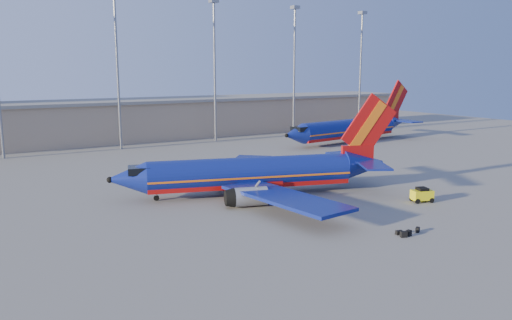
{
  "coord_description": "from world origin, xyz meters",
  "views": [
    {
      "loc": [
        -31.65,
        -47.07,
        14.61
      ],
      "look_at": [
        -1.04,
        3.3,
        4.0
      ],
      "focal_mm": 35.0,
      "sensor_mm": 36.0,
      "label": 1
    }
  ],
  "objects": [
    {
      "name": "aircraft_main",
      "position": [
        -1.47,
        2.4,
        2.53
      ],
      "size": [
        34.04,
        32.24,
        11.86
      ],
      "rotation": [
        0.0,
        0.0,
        -0.3
      ],
      "color": "navy",
      "rests_on": "ground"
    },
    {
      "name": "aircraft_second",
      "position": [
        37.92,
        29.89,
        2.87
      ],
      "size": [
        36.89,
        14.28,
        12.52
      ],
      "rotation": [
        0.0,
        0.0,
        0.13
      ],
      "color": "navy",
      "rests_on": "ground"
    },
    {
      "name": "ground",
      "position": [
        0.0,
        0.0,
        0.0
      ],
      "size": [
        220.0,
        220.0,
        0.0
      ],
      "primitive_type": "plane",
      "color": "slate",
      "rests_on": "ground"
    },
    {
      "name": "luggage_pile",
      "position": [
        2.25,
        -17.42,
        0.24
      ],
      "size": [
        2.82,
        1.23,
        0.52
      ],
      "color": "black",
      "rests_on": "ground"
    },
    {
      "name": "light_mast_row",
      "position": [
        5.0,
        46.0,
        17.55
      ],
      "size": [
        101.6,
        1.6,
        28.65
      ],
      "color": "gray",
      "rests_on": "ground"
    },
    {
      "name": "baggage_tug",
      "position": [
        12.59,
        -10.23,
        0.86
      ],
      "size": [
        2.63,
        2.07,
        1.66
      ],
      "rotation": [
        0.0,
        0.0,
        -0.33
      ],
      "color": "#D0CB12",
      "rests_on": "ground"
    },
    {
      "name": "terminal_building",
      "position": [
        10.0,
        58.0,
        4.32
      ],
      "size": [
        122.0,
        16.0,
        8.5
      ],
      "color": "gray",
      "rests_on": "ground"
    }
  ]
}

